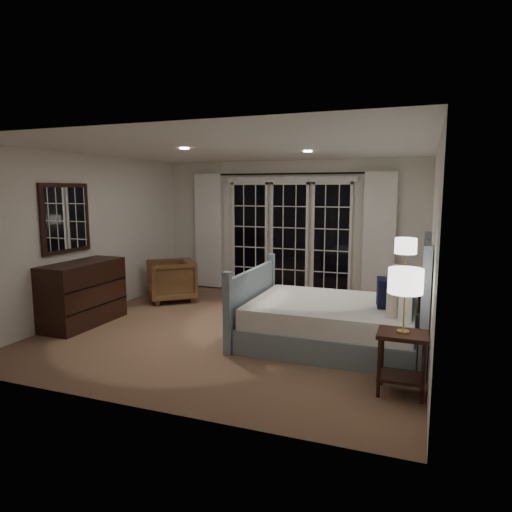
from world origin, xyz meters
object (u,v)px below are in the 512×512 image
(dresser, at_px, (83,293))
(lamp_left, at_px, (406,282))
(nightstand_left, at_px, (402,354))
(armchair, at_px, (171,280))
(bed, at_px, (337,320))
(nightstand_right, at_px, (403,295))
(lamp_right, at_px, (406,246))

(dresser, bearing_deg, lamp_left, -10.01)
(nightstand_left, xyz_separation_m, armchair, (-4.04, 2.50, -0.04))
(nightstand_left, height_order, armchair, armchair)
(bed, relative_size, nightstand_right, 3.29)
(nightstand_right, distance_m, armchair, 3.94)
(nightstand_right, relative_size, dresser, 0.52)
(lamp_left, relative_size, dresser, 0.48)
(bed, relative_size, lamp_right, 3.77)
(bed, height_order, nightstand_left, bed)
(nightstand_left, relative_size, lamp_left, 0.99)
(armchair, bearing_deg, nightstand_right, 48.97)
(bed, bearing_deg, nightstand_right, 58.48)
(bed, xyz_separation_m, nightstand_right, (0.73, 1.20, 0.12))
(nightstand_left, relative_size, armchair, 0.76)
(bed, bearing_deg, lamp_right, 58.48)
(armchair, bearing_deg, lamp_right, 48.97)
(lamp_left, distance_m, dresser, 4.60)
(nightstand_left, bearing_deg, lamp_right, 92.49)
(bed, relative_size, lamp_left, 3.62)
(nightstand_right, xyz_separation_m, lamp_left, (0.10, -2.39, 0.65))
(nightstand_left, distance_m, lamp_right, 2.50)
(nightstand_right, bearing_deg, lamp_left, -87.51)
(nightstand_right, bearing_deg, nightstand_left, -87.51)
(lamp_left, bearing_deg, nightstand_right, 92.49)
(lamp_right, height_order, armchair, lamp_right)
(nightstand_right, relative_size, lamp_right, 1.15)
(lamp_left, bearing_deg, dresser, 169.99)
(nightstand_left, height_order, nightstand_right, nightstand_right)
(bed, distance_m, nightstand_right, 1.41)
(bed, bearing_deg, lamp_left, -54.75)
(nightstand_right, relative_size, armchair, 0.85)
(lamp_right, bearing_deg, nightstand_right, -153.43)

